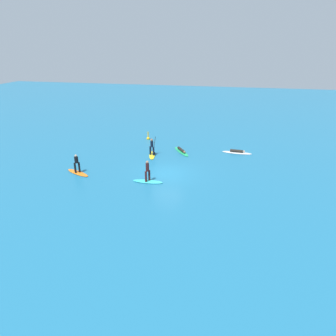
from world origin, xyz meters
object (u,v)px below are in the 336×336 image
marker_buoy (148,138)px  surfer_on_teal_board (148,177)px  surfer_on_white_board (237,152)px  surfer_on_green_board (181,151)px  surfer_on_yellow_board (152,151)px  surfer_on_orange_board (77,169)px

marker_buoy → surfer_on_teal_board: bearing=-74.5°
surfer_on_white_board → surfer_on_teal_board: size_ratio=1.21×
surfer_on_white_board → marker_buoy: 10.84m
surfer_on_teal_board → marker_buoy: 12.22m
surfer_on_white_board → surfer_on_teal_board: 11.50m
surfer_on_teal_board → surfer_on_green_board: bearing=-101.1°
surfer_on_white_board → surfer_on_green_board: surfer_on_white_board is taller
surfer_on_green_board → marker_buoy: 5.98m
surfer_on_yellow_board → surfer_on_teal_board: bearing=178.1°
surfer_on_yellow_board → marker_buoy: surfer_on_yellow_board is taller
surfer_on_orange_board → marker_buoy: size_ratio=2.65×
surfer_on_white_board → surfer_on_green_board: (-5.77, -0.88, 0.01)m
surfer_on_yellow_board → surfer_on_orange_board: surfer_on_yellow_board is taller
marker_buoy → surfer_on_green_board: bearing=-38.2°
surfer_on_white_board → surfer_on_orange_board: surfer_on_orange_board is taller
surfer_on_green_board → surfer_on_white_board: bearing=65.6°
surfer_on_yellow_board → surfer_on_white_board: surfer_on_yellow_board is taller
surfer_on_teal_board → surfer_on_yellow_board: bearing=-79.3°
surfer_on_green_board → marker_buoy: size_ratio=3.03×
surfer_on_orange_board → surfer_on_teal_board: surfer_on_teal_board is taller
marker_buoy → surfer_on_yellow_board: bearing=-70.3°
surfer_on_yellow_board → surfer_on_teal_board: size_ratio=1.02×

